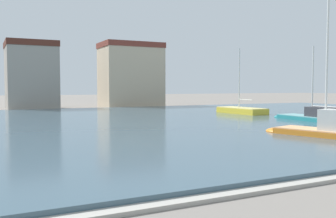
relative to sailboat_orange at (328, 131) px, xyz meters
name	(u,v)px	position (x,y,z in m)	size (l,w,h in m)	color
harbor_water	(71,125)	(-11.22, 14.35, -0.45)	(90.34, 40.93, 0.27)	#3D5666
quay_edge_coping	(230,194)	(-11.22, -6.36, -0.52)	(90.34, 0.50, 0.12)	#ADA89E
sailboat_orange	(328,131)	(0.00, 0.00, 0.00)	(3.82, 7.69, 8.85)	orange
sailboat_teal	(312,118)	(7.02, 7.53, -0.11)	(2.24, 8.75, 6.37)	teal
sailboat_yellow	(238,111)	(7.04, 17.58, -0.12)	(2.52, 6.74, 7.11)	gold
townhouse_wide_warehouse	(31,76)	(-11.15, 39.68, 4.02)	(6.55, 7.20, 9.17)	gray
townhouse_corner_house	(131,75)	(3.06, 38.94, 4.27)	(8.94, 6.19, 9.67)	#C6B293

